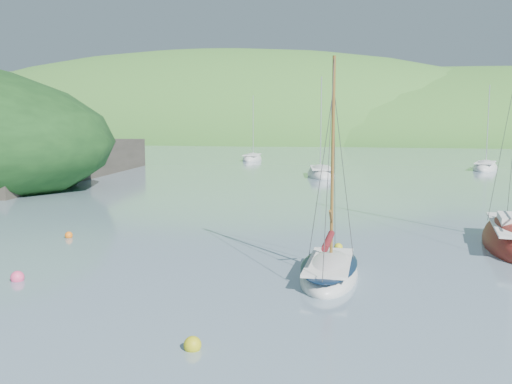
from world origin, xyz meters
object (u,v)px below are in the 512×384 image
(distant_sloop_b, at_px, (485,168))
(distant_sloop_c, at_px, (252,159))
(distant_sloop_a, at_px, (321,174))
(daysailer_white, at_px, (329,272))

(distant_sloop_b, height_order, distant_sloop_c, distant_sloop_b)
(distant_sloop_a, xyz_separation_m, distant_sloop_c, (-14.07, 22.07, -0.01))
(distant_sloop_a, height_order, distant_sloop_c, distant_sloop_a)
(distant_sloop_a, bearing_deg, distant_sloop_c, 109.54)
(daysailer_white, bearing_deg, distant_sloop_a, 96.15)
(daysailer_white, bearing_deg, distant_sloop_b, 74.67)
(distant_sloop_c, bearing_deg, daysailer_white, -77.67)
(daysailer_white, distance_m, distant_sloop_a, 39.54)
(daysailer_white, xyz_separation_m, distant_sloop_b, (10.59, 52.64, -0.02))
(daysailer_white, height_order, distant_sloop_c, distant_sloop_c)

